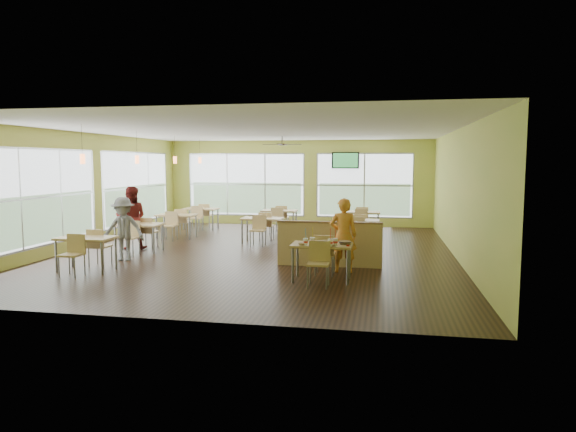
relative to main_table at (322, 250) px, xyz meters
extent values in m
plane|color=black|center=(-2.00, 3.00, -0.63)|extent=(12.00, 12.00, 0.00)
plane|color=white|center=(-2.00, 3.00, 2.57)|extent=(12.00, 12.00, 0.00)
cube|color=#D3CE55|center=(-2.00, 9.00, 0.97)|extent=(10.00, 0.04, 3.20)
cube|color=#D3CE55|center=(-2.00, -3.00, 0.97)|extent=(10.00, 0.04, 3.20)
cube|color=#D3CE55|center=(-7.00, 3.00, 0.97)|extent=(0.04, 12.00, 3.20)
cube|color=#D3CE55|center=(3.00, 3.00, 0.97)|extent=(0.04, 12.00, 3.20)
cube|color=white|center=(-6.98, 1.00, 0.89)|extent=(0.02, 4.50, 2.35)
cube|color=white|center=(-6.98, 6.00, 0.89)|extent=(0.02, 4.50, 2.35)
cube|color=white|center=(-4.00, 8.98, 0.89)|extent=(4.50, 0.02, 2.35)
cube|color=white|center=(0.50, 8.98, 0.89)|extent=(3.50, 0.02, 2.35)
cube|color=#B7BABC|center=(-6.97, 3.50, -0.28)|extent=(0.04, 9.40, 0.05)
cube|color=#B7BABC|center=(-1.75, 8.97, -0.28)|extent=(8.00, 0.04, 0.05)
cube|color=tan|center=(0.00, 0.00, 0.10)|extent=(1.20, 0.70, 0.04)
cube|color=brown|center=(0.00, 0.00, 0.07)|extent=(1.22, 0.71, 0.01)
cylinder|color=slate|center=(-0.54, -0.29, -0.28)|extent=(0.05, 0.05, 0.71)
cylinder|color=slate|center=(0.54, -0.29, -0.28)|extent=(0.05, 0.05, 0.71)
cylinder|color=slate|center=(-0.54, 0.29, -0.28)|extent=(0.05, 0.05, 0.71)
cylinder|color=slate|center=(0.54, 0.29, -0.28)|extent=(0.05, 0.05, 0.71)
cube|color=tan|center=(0.00, 0.55, -0.18)|extent=(0.42, 0.42, 0.04)
cube|color=tan|center=(0.00, 0.74, 0.04)|extent=(0.42, 0.04, 0.40)
cube|color=tan|center=(0.00, -0.55, -0.18)|extent=(0.42, 0.42, 0.04)
cube|color=tan|center=(0.00, -0.74, 0.04)|extent=(0.42, 0.04, 0.40)
cube|color=tan|center=(0.00, 1.45, -0.13)|extent=(2.40, 0.12, 1.00)
cube|color=brown|center=(0.00, 1.45, 0.39)|extent=(2.40, 0.14, 0.04)
cube|color=tan|center=(-5.20, 0.00, 0.10)|extent=(1.20, 0.70, 0.04)
cube|color=brown|center=(-5.20, 0.00, 0.07)|extent=(1.22, 0.71, 0.01)
cylinder|color=slate|center=(-5.74, -0.29, -0.28)|extent=(0.05, 0.05, 0.71)
cylinder|color=slate|center=(-4.66, -0.29, -0.28)|extent=(0.05, 0.05, 0.71)
cylinder|color=slate|center=(-5.74, 0.29, -0.28)|extent=(0.05, 0.05, 0.71)
cylinder|color=slate|center=(-4.66, 0.29, -0.28)|extent=(0.05, 0.05, 0.71)
cube|color=tan|center=(-5.20, 0.55, -0.18)|extent=(0.42, 0.42, 0.04)
cube|color=tan|center=(-5.20, 0.74, 0.04)|extent=(0.42, 0.04, 0.40)
cube|color=tan|center=(-5.20, -0.55, -0.18)|extent=(0.42, 0.42, 0.04)
cube|color=tan|center=(-5.20, -0.74, 0.04)|extent=(0.42, 0.04, 0.40)
cube|color=tan|center=(-5.20, 2.50, 0.10)|extent=(1.20, 0.70, 0.04)
cube|color=brown|center=(-5.20, 2.50, 0.07)|extent=(1.22, 0.71, 0.01)
cylinder|color=slate|center=(-5.74, 2.21, -0.28)|extent=(0.05, 0.05, 0.71)
cylinder|color=slate|center=(-4.66, 2.21, -0.28)|extent=(0.05, 0.05, 0.71)
cylinder|color=slate|center=(-5.74, 2.79, -0.28)|extent=(0.05, 0.05, 0.71)
cylinder|color=slate|center=(-4.66, 2.79, -0.28)|extent=(0.05, 0.05, 0.71)
cube|color=tan|center=(-5.20, 3.05, -0.18)|extent=(0.42, 0.42, 0.04)
cube|color=tan|center=(-5.20, 3.24, 0.04)|extent=(0.42, 0.04, 0.40)
cube|color=tan|center=(-5.20, 1.95, -0.18)|extent=(0.42, 0.42, 0.04)
cube|color=tan|center=(-5.20, 1.76, 0.04)|extent=(0.42, 0.04, 0.40)
cube|color=tan|center=(-5.20, 5.00, 0.10)|extent=(1.20, 0.70, 0.04)
cube|color=brown|center=(-5.20, 5.00, 0.07)|extent=(1.22, 0.71, 0.01)
cylinder|color=slate|center=(-5.74, 4.71, -0.28)|extent=(0.05, 0.05, 0.71)
cylinder|color=slate|center=(-4.66, 4.71, -0.28)|extent=(0.05, 0.05, 0.71)
cylinder|color=slate|center=(-5.74, 5.29, -0.28)|extent=(0.05, 0.05, 0.71)
cylinder|color=slate|center=(-4.66, 5.29, -0.28)|extent=(0.05, 0.05, 0.71)
cube|color=tan|center=(-5.20, 5.55, -0.18)|extent=(0.42, 0.42, 0.04)
cube|color=tan|center=(-5.20, 5.74, 0.04)|extent=(0.42, 0.04, 0.40)
cube|color=tan|center=(-5.20, 4.45, -0.18)|extent=(0.42, 0.42, 0.04)
cube|color=tan|center=(-5.20, 4.26, 0.04)|extent=(0.42, 0.04, 0.40)
cube|color=tan|center=(-5.20, 7.20, 0.10)|extent=(1.20, 0.70, 0.04)
cube|color=brown|center=(-5.20, 7.20, 0.07)|extent=(1.22, 0.71, 0.01)
cylinder|color=slate|center=(-5.74, 6.91, -0.28)|extent=(0.05, 0.05, 0.71)
cylinder|color=slate|center=(-4.66, 6.91, -0.28)|extent=(0.05, 0.05, 0.71)
cylinder|color=slate|center=(-5.74, 7.49, -0.28)|extent=(0.05, 0.05, 0.71)
cylinder|color=slate|center=(-4.66, 7.49, -0.28)|extent=(0.05, 0.05, 0.71)
cube|color=tan|center=(-5.20, 7.75, -0.18)|extent=(0.42, 0.42, 0.04)
cube|color=tan|center=(-5.20, 7.94, 0.04)|extent=(0.42, 0.04, 0.40)
cube|color=tan|center=(-5.20, 6.65, -0.18)|extent=(0.42, 0.42, 0.04)
cube|color=tan|center=(-5.20, 6.46, 0.04)|extent=(0.42, 0.04, 0.40)
cube|color=tan|center=(-2.30, 4.50, 0.10)|extent=(1.20, 0.70, 0.04)
cube|color=brown|center=(-2.30, 4.50, 0.07)|extent=(1.22, 0.71, 0.01)
cylinder|color=slate|center=(-2.84, 4.21, -0.28)|extent=(0.05, 0.05, 0.71)
cylinder|color=slate|center=(-1.76, 4.21, -0.28)|extent=(0.05, 0.05, 0.71)
cylinder|color=slate|center=(-2.84, 4.79, -0.28)|extent=(0.05, 0.05, 0.71)
cylinder|color=slate|center=(-1.76, 4.79, -0.28)|extent=(0.05, 0.05, 0.71)
cube|color=tan|center=(-2.30, 5.05, -0.18)|extent=(0.42, 0.42, 0.04)
cube|color=tan|center=(-2.30, 5.24, 0.04)|extent=(0.42, 0.04, 0.40)
cube|color=tan|center=(-2.30, 3.95, -0.18)|extent=(0.42, 0.42, 0.04)
cube|color=tan|center=(-2.30, 3.76, 0.04)|extent=(0.42, 0.04, 0.40)
cube|color=tan|center=(-2.30, 7.00, 0.10)|extent=(1.20, 0.70, 0.04)
cube|color=brown|center=(-2.30, 7.00, 0.07)|extent=(1.22, 0.71, 0.01)
cylinder|color=slate|center=(-2.84, 6.71, -0.28)|extent=(0.05, 0.05, 0.71)
cylinder|color=slate|center=(-1.76, 6.71, -0.28)|extent=(0.05, 0.05, 0.71)
cylinder|color=slate|center=(-2.84, 7.29, -0.28)|extent=(0.05, 0.05, 0.71)
cylinder|color=slate|center=(-1.76, 7.29, -0.28)|extent=(0.05, 0.05, 0.71)
cube|color=tan|center=(-2.30, 7.55, -0.18)|extent=(0.42, 0.42, 0.04)
cube|color=tan|center=(-2.30, 7.74, 0.04)|extent=(0.42, 0.04, 0.40)
cube|color=tan|center=(-2.30, 6.45, -0.18)|extent=(0.42, 0.42, 0.04)
cube|color=tan|center=(-2.30, 6.26, 0.04)|extent=(0.42, 0.04, 0.40)
cube|color=tan|center=(0.50, 4.50, 0.10)|extent=(1.20, 0.70, 0.04)
cube|color=brown|center=(0.50, 4.50, 0.07)|extent=(1.22, 0.71, 0.01)
cylinder|color=slate|center=(-0.04, 4.21, -0.28)|extent=(0.05, 0.05, 0.71)
cylinder|color=slate|center=(1.04, 4.21, -0.28)|extent=(0.05, 0.05, 0.71)
cylinder|color=slate|center=(-0.04, 4.79, -0.28)|extent=(0.05, 0.05, 0.71)
cylinder|color=slate|center=(1.04, 4.79, -0.28)|extent=(0.05, 0.05, 0.71)
cube|color=tan|center=(0.50, 5.05, -0.18)|extent=(0.42, 0.42, 0.04)
cube|color=tan|center=(0.50, 5.24, 0.04)|extent=(0.42, 0.04, 0.40)
cube|color=tan|center=(0.50, 3.95, -0.18)|extent=(0.42, 0.42, 0.04)
cube|color=tan|center=(0.50, 3.76, 0.04)|extent=(0.42, 0.04, 0.40)
cube|color=tan|center=(0.50, 7.00, 0.10)|extent=(1.20, 0.70, 0.04)
cube|color=brown|center=(0.50, 7.00, 0.07)|extent=(1.22, 0.71, 0.01)
cylinder|color=slate|center=(-0.04, 6.71, -0.28)|extent=(0.05, 0.05, 0.71)
cylinder|color=slate|center=(1.04, 6.71, -0.28)|extent=(0.05, 0.05, 0.71)
cylinder|color=slate|center=(-0.04, 7.29, -0.28)|extent=(0.05, 0.05, 0.71)
cylinder|color=slate|center=(1.04, 7.29, -0.28)|extent=(0.05, 0.05, 0.71)
cube|color=tan|center=(0.50, 7.55, -0.18)|extent=(0.42, 0.42, 0.04)
cube|color=tan|center=(0.50, 7.74, 0.04)|extent=(0.42, 0.04, 0.40)
cube|color=tan|center=(0.50, 6.45, -0.18)|extent=(0.42, 0.42, 0.04)
cube|color=tan|center=(0.50, 6.26, 0.04)|extent=(0.42, 0.04, 0.40)
cylinder|color=#2D2119|center=(-5.20, 0.00, 2.22)|extent=(0.01, 0.01, 0.70)
cylinder|color=orange|center=(-5.20, 0.00, 1.82)|extent=(0.11, 0.11, 0.22)
cylinder|color=#2D2119|center=(-5.20, 2.50, 2.22)|extent=(0.01, 0.01, 0.70)
cylinder|color=orange|center=(-5.20, 2.50, 1.82)|extent=(0.11, 0.11, 0.22)
cylinder|color=#2D2119|center=(-5.20, 5.00, 2.22)|extent=(0.01, 0.01, 0.70)
cylinder|color=orange|center=(-5.20, 5.00, 1.82)|extent=(0.11, 0.11, 0.22)
cylinder|color=#2D2119|center=(-5.20, 7.20, 2.22)|extent=(0.01, 0.01, 0.70)
cylinder|color=orange|center=(-5.20, 7.20, 1.82)|extent=(0.11, 0.11, 0.22)
cylinder|color=#2D2119|center=(-2.00, 6.00, 2.45)|extent=(0.03, 0.03, 0.24)
cylinder|color=#2D2119|center=(-2.00, 6.00, 2.31)|extent=(0.16, 0.16, 0.06)
cube|color=#2D2119|center=(-1.65, 6.00, 2.31)|extent=(0.55, 0.10, 0.01)
cube|color=#2D2119|center=(-2.00, 6.35, 2.31)|extent=(0.10, 0.55, 0.01)
cube|color=#2D2119|center=(-2.35, 6.00, 2.31)|extent=(0.55, 0.10, 0.01)
cube|color=#2D2119|center=(-2.00, 5.65, 2.31)|extent=(0.10, 0.55, 0.01)
cube|color=black|center=(-0.20, 8.90, 1.82)|extent=(1.00, 0.06, 0.60)
cube|color=#318F48|center=(-0.20, 8.87, 1.82)|extent=(0.90, 0.01, 0.52)
imported|color=orange|center=(0.36, 0.88, 0.18)|extent=(0.63, 0.44, 1.62)
imported|color=#5A1713|center=(-5.59, 2.81, 0.23)|extent=(0.99, 0.87, 1.73)
imported|color=slate|center=(-4.98, 1.25, 0.14)|extent=(1.08, 0.74, 1.55)
cone|color=white|center=(-0.29, -0.23, 0.18)|extent=(0.10, 0.10, 0.13)
cylinder|color=red|center=(-0.29, -0.23, 0.19)|extent=(0.09, 0.09, 0.04)
cylinder|color=white|center=(-0.29, -0.23, 0.26)|extent=(0.10, 0.10, 0.01)
cylinder|color=#2685F0|center=(-0.29, -0.23, 0.37)|extent=(0.02, 0.06, 0.23)
cone|color=white|center=(-0.18, -0.07, 0.18)|extent=(0.10, 0.10, 0.13)
cylinder|color=red|center=(-0.18, -0.07, 0.19)|extent=(0.09, 0.09, 0.04)
cylinder|color=white|center=(-0.18, -0.07, 0.26)|extent=(0.10, 0.10, 0.01)
cylinder|color=yellow|center=(-0.18, -0.07, 0.37)|extent=(0.02, 0.06, 0.24)
cone|color=white|center=(0.20, -0.25, 0.19)|extent=(0.10, 0.10, 0.13)
cylinder|color=red|center=(0.20, -0.25, 0.19)|extent=(0.09, 0.09, 0.04)
cylinder|color=white|center=(0.20, -0.25, 0.26)|extent=(0.11, 0.11, 0.01)
cylinder|color=red|center=(0.20, -0.25, 0.38)|extent=(0.02, 0.06, 0.24)
cone|color=white|center=(0.29, -0.16, 0.19)|extent=(0.10, 0.10, 0.13)
cylinder|color=red|center=(0.29, -0.16, 0.19)|extent=(0.09, 0.09, 0.04)
cylinder|color=white|center=(0.29, -0.16, 0.26)|extent=(0.10, 0.10, 0.01)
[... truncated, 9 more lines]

